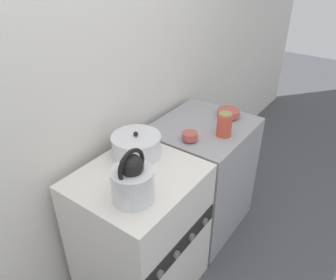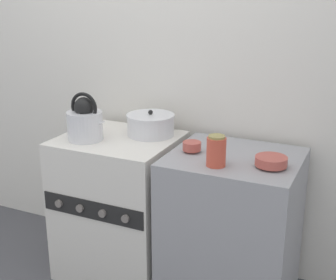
{
  "view_description": "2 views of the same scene",
  "coord_description": "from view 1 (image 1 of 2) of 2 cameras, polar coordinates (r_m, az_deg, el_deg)",
  "views": [
    {
      "loc": [
        -1.04,
        -0.66,
        1.95
      ],
      "look_at": [
        0.25,
        0.27,
        1.0
      ],
      "focal_mm": 35.0,
      "sensor_mm": 36.0,
      "label": 1
    },
    {
      "loc": [
        1.38,
        -1.96,
        1.73
      ],
      "look_at": [
        0.34,
        0.26,
        0.93
      ],
      "focal_mm": 50.0,
      "sensor_mm": 36.0,
      "label": 2
    }
  ],
  "objects": [
    {
      "name": "storage_jar",
      "position": [
        2.13,
        9.79,
        2.66
      ],
      "size": [
        0.1,
        0.1,
        0.16
      ],
      "color": "#CC4C38",
      "rests_on": "counter"
    },
    {
      "name": "counter",
      "position": [
        2.51,
        5.65,
        -6.2
      ],
      "size": [
        0.69,
        0.62,
        0.88
      ],
      "color": "#99999E",
      "rests_on": "ground_plane"
    },
    {
      "name": "stove",
      "position": [
        2.07,
        -4.75,
        -15.97
      ],
      "size": [
        0.68,
        0.62,
        0.89
      ],
      "color": "silver",
      "rests_on": "ground_plane"
    },
    {
      "name": "kettle",
      "position": [
        1.56,
        -6.14,
        -7.05
      ],
      "size": [
        0.25,
        0.21,
        0.28
      ],
      "color": "silver",
      "rests_on": "stove"
    },
    {
      "name": "small_ceramic_bowl",
      "position": [
        2.07,
        3.81,
        0.68
      ],
      "size": [
        0.1,
        0.1,
        0.06
      ],
      "color": "#B75147",
      "rests_on": "counter"
    },
    {
      "name": "wall_back",
      "position": [
        1.84,
        -15.27,
        7.5
      ],
      "size": [
        7.0,
        0.06,
        2.5
      ],
      "color": "silver",
      "rests_on": "ground_plane"
    },
    {
      "name": "enamel_bowl",
      "position": [
        2.4,
        10.49,
        4.66
      ],
      "size": [
        0.16,
        0.16,
        0.06
      ],
      "color": "#B75147",
      "rests_on": "counter"
    },
    {
      "name": "cooking_pot",
      "position": [
        1.9,
        -5.54,
        -0.94
      ],
      "size": [
        0.29,
        0.29,
        0.15
      ],
      "color": "silver",
      "rests_on": "stove"
    }
  ]
}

